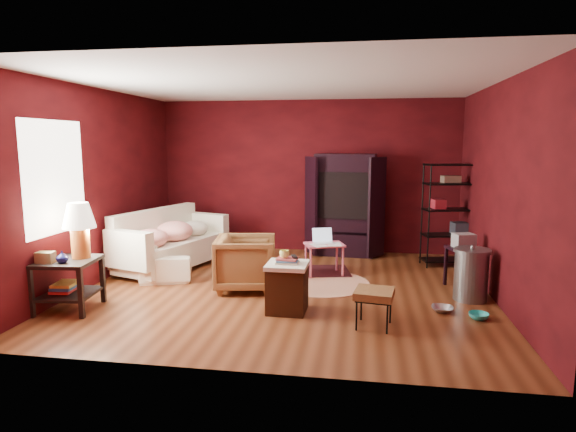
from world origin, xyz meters
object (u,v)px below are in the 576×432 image
(side_table, at_px, (73,246))
(wire_shelving, at_px, (450,210))
(armchair, at_px, (246,260))
(hamper, at_px, (287,286))
(laptop_desk, at_px, (324,247))
(sofa, at_px, (169,247))
(tv_armoire, at_px, (345,203))

(side_table, height_order, wire_shelving, wire_shelving)
(side_table, bearing_deg, armchair, 29.99)
(armchair, height_order, hamper, armchair)
(side_table, bearing_deg, laptop_desk, 34.31)
(sofa, bearing_deg, side_table, 150.65)
(hamper, relative_size, laptop_desk, 0.96)
(sofa, bearing_deg, armchair, -138.10)
(wire_shelving, bearing_deg, hamper, -144.10)
(hamper, xyz_separation_m, wire_shelving, (2.29, 2.60, 0.62))
(sofa, xyz_separation_m, hamper, (2.19, -1.66, -0.05))
(wire_shelving, bearing_deg, armchair, -161.63)
(armchair, bearing_deg, sofa, 50.28)
(side_table, distance_m, tv_armoire, 4.65)
(laptop_desk, xyz_separation_m, wire_shelving, (1.98, 0.92, 0.49))
(sofa, relative_size, armchair, 2.25)
(tv_armoire, relative_size, wire_shelving, 1.08)
(sofa, relative_size, wire_shelving, 1.10)
(tv_armoire, bearing_deg, side_table, -128.64)
(sofa, bearing_deg, wire_shelving, -96.03)
(armchair, height_order, wire_shelving, wire_shelving)
(sofa, bearing_deg, tv_armoire, -79.59)
(sofa, xyz_separation_m, tv_armoire, (2.74, 1.48, 0.59))
(tv_armoire, bearing_deg, hamper, -96.15)
(armchair, bearing_deg, hamper, -147.80)
(laptop_desk, height_order, tv_armoire, tv_armoire)
(hamper, relative_size, wire_shelving, 0.40)
(armchair, relative_size, laptop_desk, 1.16)
(sofa, xyz_separation_m, wire_shelving, (4.48, 0.94, 0.56))
(armchair, bearing_deg, wire_shelving, -68.43)
(side_table, bearing_deg, hamper, 6.46)
(sofa, distance_m, armchair, 1.72)
(hamper, bearing_deg, laptop_desk, 79.74)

